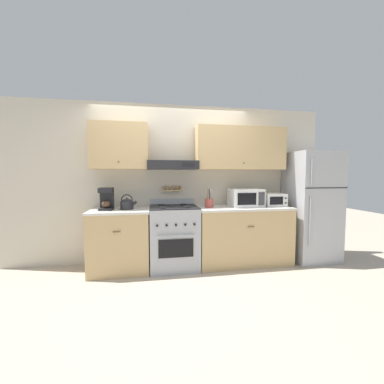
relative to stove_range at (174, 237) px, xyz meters
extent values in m
plane|color=#B2A38E|center=(0.00, -0.33, -0.47)|extent=(16.00, 16.00, 0.00)
cube|color=beige|center=(0.00, 0.37, 0.80)|extent=(5.20, 0.08, 2.55)
cube|color=tan|center=(-0.79, 0.17, 1.37)|extent=(0.84, 0.33, 0.69)
sphere|color=brown|center=(-0.79, -0.01, 1.13)|extent=(0.02, 0.02, 0.02)
cube|color=tan|center=(1.11, 0.17, 1.37)|extent=(1.47, 0.33, 0.69)
sphere|color=brown|center=(1.11, -0.01, 1.13)|extent=(0.02, 0.02, 0.02)
cube|color=#232326|center=(0.00, 0.15, 1.10)|extent=(0.78, 0.37, 0.13)
cube|color=black|center=(0.22, -0.04, 1.10)|extent=(0.19, 0.01, 0.06)
cube|color=tan|center=(0.00, 0.29, 0.69)|extent=(0.34, 0.07, 0.02)
cylinder|color=olive|center=(-0.14, 0.29, 0.73)|extent=(0.03, 0.03, 0.06)
cylinder|color=olive|center=(-0.07, 0.29, 0.73)|extent=(0.03, 0.03, 0.06)
cylinder|color=olive|center=(0.00, 0.29, 0.73)|extent=(0.03, 0.03, 0.06)
cylinder|color=olive|center=(0.07, 0.29, 0.73)|extent=(0.03, 0.03, 0.06)
cylinder|color=olive|center=(0.14, 0.29, 0.73)|extent=(0.03, 0.03, 0.06)
cube|color=tan|center=(-0.79, 0.01, -0.03)|extent=(0.84, 0.64, 0.88)
cube|color=silver|center=(-0.79, 0.01, 0.42)|extent=(0.86, 0.67, 0.03)
cylinder|color=brown|center=(-0.79, -0.32, 0.18)|extent=(0.10, 0.01, 0.01)
cube|color=tan|center=(1.11, 0.01, -0.03)|extent=(1.47, 0.64, 0.88)
cube|color=silver|center=(1.11, 0.01, 0.42)|extent=(1.49, 0.67, 0.03)
cylinder|color=brown|center=(1.11, -0.32, 0.18)|extent=(0.10, 0.01, 0.01)
cube|color=#ADAFB5|center=(0.00, 0.00, -0.01)|extent=(0.72, 0.65, 0.93)
cube|color=black|center=(0.00, -0.33, -0.08)|extent=(0.49, 0.01, 0.26)
cylinder|color=#ADAFB5|center=(0.00, -0.35, 0.10)|extent=(0.50, 0.02, 0.02)
cube|color=black|center=(0.00, 0.00, 0.46)|extent=(0.72, 0.65, 0.01)
cylinder|color=#232326|center=(-0.17, -0.16, 0.47)|extent=(0.11, 0.11, 0.02)
cylinder|color=#232326|center=(0.17, -0.16, 0.47)|extent=(0.11, 0.11, 0.02)
cylinder|color=#232326|center=(-0.17, 0.16, 0.47)|extent=(0.11, 0.11, 0.02)
cylinder|color=#232326|center=(0.17, 0.16, 0.47)|extent=(0.11, 0.11, 0.02)
cylinder|color=black|center=(-0.26, -0.34, 0.25)|extent=(0.03, 0.02, 0.03)
cylinder|color=black|center=(-0.13, -0.34, 0.25)|extent=(0.03, 0.02, 0.03)
cylinder|color=black|center=(0.00, -0.34, 0.25)|extent=(0.03, 0.02, 0.03)
cylinder|color=black|center=(0.13, -0.34, 0.25)|extent=(0.03, 0.02, 0.03)
cylinder|color=black|center=(0.26, -0.34, 0.25)|extent=(0.03, 0.02, 0.03)
cube|color=#ADAFB5|center=(0.00, 0.30, 0.51)|extent=(0.72, 0.04, 0.08)
cube|color=#ADAFB5|center=(2.31, -0.02, 0.42)|extent=(0.72, 0.68, 1.79)
cube|color=black|center=(2.31, -0.36, 0.75)|extent=(0.72, 0.01, 0.01)
cylinder|color=#ADAFB5|center=(2.03, -0.38, 1.00)|extent=(0.02, 0.02, 0.39)
cylinder|color=#ADAFB5|center=(2.03, -0.38, 0.24)|extent=(0.02, 0.02, 0.75)
cylinder|color=#232326|center=(-0.69, 0.01, 0.50)|extent=(0.19, 0.19, 0.12)
ellipsoid|color=#232326|center=(-0.69, 0.01, 0.56)|extent=(0.18, 0.18, 0.07)
sphere|color=black|center=(-0.69, 0.01, 0.60)|extent=(0.02, 0.02, 0.02)
cylinder|color=#232326|center=(-0.60, 0.01, 0.51)|extent=(0.12, 0.04, 0.10)
torus|color=black|center=(-0.69, 0.01, 0.58)|extent=(0.17, 0.01, 0.17)
cube|color=black|center=(-0.98, 0.01, 0.45)|extent=(0.19, 0.21, 0.03)
cube|color=black|center=(-0.98, 0.08, 0.60)|extent=(0.19, 0.08, 0.32)
cube|color=black|center=(-0.98, 0.00, 0.72)|extent=(0.19, 0.17, 0.07)
ellipsoid|color=#4C3323|center=(-0.98, -0.01, 0.52)|extent=(0.12, 0.12, 0.11)
cube|color=white|center=(1.16, 0.03, 0.58)|extent=(0.50, 0.39, 0.28)
cube|color=black|center=(1.10, -0.17, 0.58)|extent=(0.30, 0.01, 0.18)
cube|color=#38383D|center=(1.34, -0.17, 0.58)|extent=(0.10, 0.01, 0.20)
cylinder|color=#B24C42|center=(0.55, 0.01, 0.50)|extent=(0.13, 0.13, 0.13)
cylinder|color=olive|center=(0.53, 0.00, 0.64)|extent=(0.01, 0.05, 0.16)
cylinder|color=#28282B|center=(0.56, 0.01, 0.64)|extent=(0.01, 0.04, 0.16)
cylinder|color=#B2B2B7|center=(0.58, 0.02, 0.64)|extent=(0.01, 0.03, 0.16)
cube|color=white|center=(1.63, 0.01, 0.54)|extent=(0.34, 0.31, 0.21)
cube|color=black|center=(1.60, -0.15, 0.54)|extent=(0.22, 0.01, 0.12)
cylinder|color=black|center=(1.76, -0.15, 0.58)|extent=(0.03, 0.01, 0.03)
cylinder|color=black|center=(1.76, -0.15, 0.50)|extent=(0.03, 0.01, 0.03)
camera|label=1|loc=(-0.32, -3.54, 0.93)|focal=22.00mm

